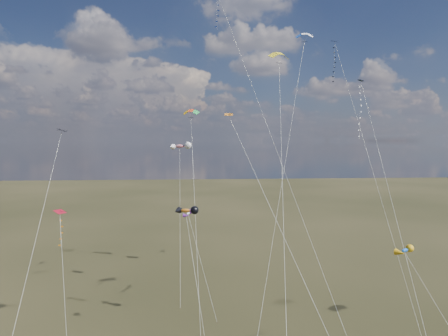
{
  "coord_description": "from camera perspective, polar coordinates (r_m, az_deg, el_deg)",
  "views": [
    {
      "loc": [
        -3.93,
        -32.28,
        22.45
      ],
      "look_at": [
        0.0,
        18.0,
        19.0
      ],
      "focal_mm": 32.0,
      "sensor_mm": 36.0,
      "label": 1
    }
  ],
  "objects": [
    {
      "name": "diamond_black_mid",
      "position": [
        44.4,
        -23.92,
        -2.94
      ],
      "size": [
        1.5,
        16.67,
        23.8
      ],
      "color": "black",
      "rests_on": "ground"
    },
    {
      "name": "novelty_white_purple",
      "position": [
        54.65,
        -5.11,
        -6.56
      ],
      "size": [
        4.28,
        7.32,
        12.98
      ],
      "color": "white",
      "rests_on": "ground"
    },
    {
      "name": "diamond_orange_center",
      "position": [
        35.67,
        6.34,
        -4.82
      ],
      "size": [
        10.4,
        13.72,
        25.14
      ],
      "color": "orange",
      "rests_on": "ground"
    },
    {
      "name": "novelty_redwhite_stripe",
      "position": [
        69.28,
        -6.34,
        3.08
      ],
      "size": [
        3.52,
        18.19,
        22.24
      ],
      "color": "red",
      "rests_on": "ground"
    },
    {
      "name": "novelty_orange_black",
      "position": [
        48.11,
        -5.48,
        -6.13
      ],
      "size": [
        3.77,
        8.94,
        14.7
      ],
      "color": "orange",
      "rests_on": "ground"
    },
    {
      "name": "novelty_blue_yellow",
      "position": [
        43.33,
        24.49,
        -10.75
      ],
      "size": [
        6.13,
        7.17,
        12.25
      ],
      "color": "blue",
      "rests_on": "ground"
    },
    {
      "name": "diamond_navy_tall",
      "position": [
        53.51,
        0.34,
        18.77
      ],
      "size": [
        13.06,
        20.22,
        41.99
      ],
      "color": "#0F1F4C",
      "rests_on": "ground"
    },
    {
      "name": "diamond_navy_right",
      "position": [
        49.51,
        19.26,
        6.52
      ],
      "size": [
        0.6,
        19.0,
        29.66
      ],
      "color": "#0C1F50",
      "rests_on": "ground"
    },
    {
      "name": "parafoil_blue_white",
      "position": [
        61.65,
        11.4,
        18.1
      ],
      "size": [
        11.97,
        21.54,
        38.5
      ],
      "color": "blue",
      "rests_on": "ground"
    },
    {
      "name": "parafoil_tricolor",
      "position": [
        55.36,
        -4.75,
        8.0
      ],
      "size": [
        2.41,
        19.66,
        27.16
      ],
      "color": "#F3AE06",
      "rests_on": "ground"
    },
    {
      "name": "diamond_red_low",
      "position": [
        51.0,
        -22.3,
        -8.68
      ],
      "size": [
        4.95,
        12.26,
        14.3
      ],
      "color": "#A20B1F",
      "rests_on": "ground"
    },
    {
      "name": "diamond_black_high",
      "position": [
        64.72,
        16.0,
        12.8
      ],
      "size": [
        2.71,
        24.46,
        38.05
      ],
      "color": "black",
      "rests_on": "ground"
    },
    {
      "name": "parafoil_yellow",
      "position": [
        49.68,
        7.89,
        15.71
      ],
      "size": [
        6.47,
        28.88,
        33.47
      ],
      "color": "gold",
      "rests_on": "ground"
    }
  ]
}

